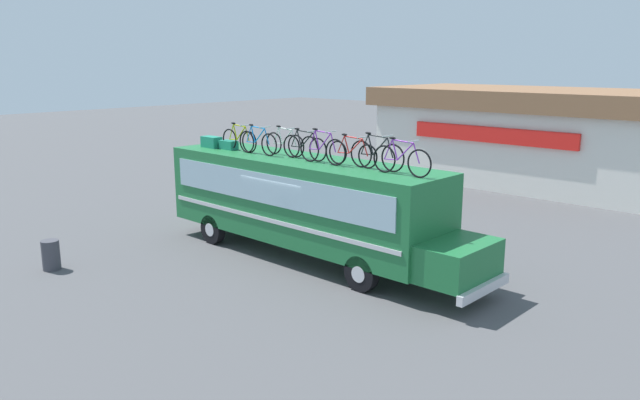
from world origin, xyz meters
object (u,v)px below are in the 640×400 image
Objects in this scene: rooftop_bicycle_2 at (258,142)px; rooftop_bicycle_1 at (239,139)px; rooftop_bicycle_7 at (377,155)px; bus at (306,201)px; luggage_bag_2 at (229,145)px; rooftop_bicycle_3 at (285,143)px; rooftop_bicycle_5 at (322,149)px; rooftop_bicycle_4 at (304,147)px; rooftop_bicycle_6 at (352,153)px; rooftop_bicycle_8 at (401,160)px; luggage_bag_1 at (211,142)px; trash_bin at (51,255)px.

rooftop_bicycle_1 is at bearing 177.58° from rooftop_bicycle_2.
rooftop_bicycle_7 reaches higher than rooftop_bicycle_1.
luggage_bag_2 is (-3.33, -0.21, 1.39)m from bus.
rooftop_bicycle_5 is (1.85, -0.31, 0.03)m from rooftop_bicycle_3.
rooftop_bicycle_4 is 2.61m from rooftop_bicycle_7.
luggage_bag_2 is 0.36× the size of rooftop_bicycle_4.
rooftop_bicycle_8 is at bearing -6.05° from rooftop_bicycle_6.
luggage_bag_1 is at bearing -178.87° from rooftop_bicycle_5.
luggage_bag_1 is 0.42× the size of rooftop_bicycle_5.
rooftop_bicycle_4 reaches higher than bus.
rooftop_bicycle_1 is at bearing 2.94° from luggage_bag_1.
bus is at bearing 177.27° from rooftop_bicycle_8.
rooftop_bicycle_7 is 9.61m from trash_bin.
trash_bin is at bearing -133.84° from rooftop_bicycle_5.
luggage_bag_2 is 5.10m from rooftop_bicycle_6.
rooftop_bicycle_5 is (3.59, 0.03, 0.03)m from rooftop_bicycle_1.
rooftop_bicycle_2 reaches higher than rooftop_bicycle_3.
rooftop_bicycle_2 is 0.96× the size of rooftop_bicycle_7.
luggage_bag_2 is 0.38× the size of rooftop_bicycle_1.
luggage_bag_2 is 5.92m from rooftop_bicycle_7.
luggage_bag_2 is at bearing -179.69° from rooftop_bicycle_8.
rooftop_bicycle_6 is at bearing 3.31° from luggage_bag_1.
rooftop_bicycle_1 is 0.92× the size of rooftop_bicycle_7.
luggage_bag_1 is 0.44× the size of rooftop_bicycle_3.
rooftop_bicycle_4 reaches higher than luggage_bag_1.
rooftop_bicycle_7 is (3.57, -0.06, 0.03)m from rooftop_bicycle_3.
rooftop_bicycle_4 is at bearing -178.34° from rooftop_bicycle_7.
rooftop_bicycle_7 reaches higher than trash_bin.
rooftop_bicycle_4 is 1.78m from rooftop_bicycle_6.
rooftop_bicycle_3 is 3.57m from rooftop_bicycle_7.
rooftop_bicycle_2 is at bearing 63.99° from trash_bin.
rooftop_bicycle_3 is at bearing 176.71° from rooftop_bicycle_8.
rooftop_bicycle_8 is at bearing -3.29° from rooftop_bicycle_3.
bus is 6.16× the size of rooftop_bicycle_7.
rooftop_bicycle_2 is at bearing -175.77° from rooftop_bicycle_7.
rooftop_bicycle_8 is at bearing -12.11° from rooftop_bicycle_7.
luggage_bag_2 is 0.35× the size of rooftop_bicycle_8.
rooftop_bicycle_2 is 2.02× the size of trash_bin.
bus is 3.18m from rooftop_bicycle_1.
bus is at bearing 52.26° from trash_bin.
bus is 1.90m from rooftop_bicycle_3.
trash_bin is at bearing -144.98° from rooftop_bicycle_8.
rooftop_bicycle_2 reaches higher than rooftop_bicycle_1.
rooftop_bicycle_2 is at bearing -175.04° from rooftop_bicycle_6.
luggage_bag_2 is at bearing 8.48° from luggage_bag_1.
bus is 6.40× the size of rooftop_bicycle_2.
bus is at bearing 9.14° from rooftop_bicycle_2.
luggage_bag_2 is at bearing -177.66° from rooftop_bicycle_7.
luggage_bag_1 reaches higher than trash_bin.
rooftop_bicycle_1 is 0.96× the size of rooftop_bicycle_6.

